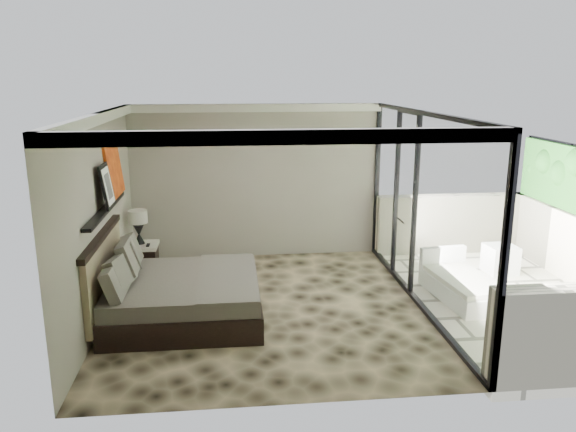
{
  "coord_description": "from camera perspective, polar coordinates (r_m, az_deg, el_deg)",
  "views": [
    {
      "loc": [
        -0.48,
        -7.58,
        3.27
      ],
      "look_at": [
        0.36,
        0.4,
        1.27
      ],
      "focal_mm": 35.0,
      "sensor_mm": 36.0,
      "label": 1
    }
  ],
  "objects": [
    {
      "name": "lounger",
      "position": [
        8.97,
        17.28,
        -6.77
      ],
      "size": [
        0.92,
        1.61,
        0.6
      ],
      "rotation": [
        0.0,
        0.0,
        0.11
      ],
      "color": "silver",
      "rests_on": "terrace_slab"
    },
    {
      "name": "table_lamp",
      "position": [
        9.73,
        -14.97,
        -0.64
      ],
      "size": [
        0.32,
        0.32,
        0.58
      ],
      "color": "black",
      "rests_on": "nightstand"
    },
    {
      "name": "glass_wall",
      "position": [
        8.27,
        13.41,
        0.55
      ],
      "size": [
        0.08,
        5.0,
        2.8
      ],
      "primitive_type": "cube",
      "color": "white",
      "rests_on": "floor"
    },
    {
      "name": "abstract_canvas",
      "position": [
        8.76,
        -17.33,
        4.87
      ],
      "size": [
        0.13,
        0.9,
        0.9
      ],
      "primitive_type": "cube",
      "rotation": [
        0.0,
        -0.1,
        0.0
      ],
      "color": "red",
      "rests_on": "picture_ledge"
    },
    {
      "name": "ceiling",
      "position": [
        7.61,
        -2.45,
        10.38
      ],
      "size": [
        4.5,
        5.0,
        0.02
      ],
      "primitive_type": "cube",
      "color": "silver",
      "rests_on": "back_wall"
    },
    {
      "name": "picture_ledge",
      "position": [
        8.06,
        -18.06,
        0.62
      ],
      "size": [
        0.12,
        2.2,
        0.05
      ],
      "primitive_type": "cube",
      "color": "black",
      "rests_on": "left_wall"
    },
    {
      "name": "ottoman",
      "position": [
        10.26,
        20.77,
        -4.11
      ],
      "size": [
        0.51,
        0.51,
        0.48
      ],
      "primitive_type": "cube",
      "rotation": [
        0.0,
        0.0,
        0.06
      ],
      "color": "silver",
      "rests_on": "terrace_slab"
    },
    {
      "name": "framed_print",
      "position": [
        8.0,
        -17.93,
        2.92
      ],
      "size": [
        0.11,
        0.5,
        0.6
      ],
      "primitive_type": "cube",
      "rotation": [
        0.0,
        -0.14,
        0.0
      ],
      "color": "black",
      "rests_on": "picture_ledge"
    },
    {
      "name": "bed",
      "position": [
        7.98,
        -11.26,
        -7.77
      ],
      "size": [
        2.14,
        2.07,
        1.18
      ],
      "color": "black",
      "rests_on": "floor"
    },
    {
      "name": "terrace_slab",
      "position": [
        9.3,
        21.74,
        -8.03
      ],
      "size": [
        3.0,
        5.0,
        0.12
      ],
      "primitive_type": "cube",
      "color": "beige",
      "rests_on": "ground"
    },
    {
      "name": "nightstand",
      "position": [
        9.86,
        -14.58,
        -4.16
      ],
      "size": [
        0.54,
        0.54,
        0.54
      ],
      "primitive_type": "cube",
      "rotation": [
        0.0,
        0.0,
        0.0
      ],
      "color": "black",
      "rests_on": "floor"
    },
    {
      "name": "left_wall",
      "position": [
        8.0,
        -18.56,
        -0.25
      ],
      "size": [
        0.02,
        5.0,
        2.8
      ],
      "primitive_type": "cube",
      "color": "gray",
      "rests_on": "floor"
    },
    {
      "name": "floor",
      "position": [
        8.27,
        -2.24,
        -9.3
      ],
      "size": [
        5.0,
        5.0,
        0.0
      ],
      "primitive_type": "plane",
      "color": "black",
      "rests_on": "ground"
    },
    {
      "name": "back_wall",
      "position": [
        10.25,
        -3.26,
        3.48
      ],
      "size": [
        4.5,
        0.02,
        2.8
      ],
      "primitive_type": "cube",
      "color": "gray",
      "rests_on": "floor"
    }
  ]
}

